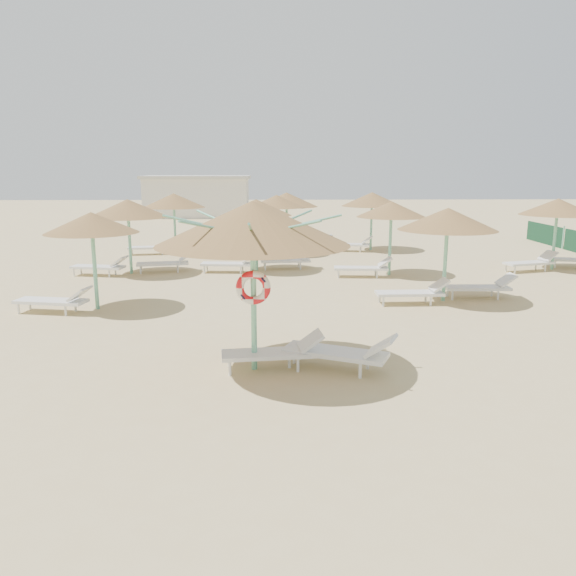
{
  "coord_description": "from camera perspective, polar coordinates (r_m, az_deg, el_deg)",
  "views": [
    {
      "loc": [
        -0.02,
        -10.47,
        3.8
      ],
      "look_at": [
        0.31,
        1.25,
        1.3
      ],
      "focal_mm": 35.0,
      "sensor_mm": 36.0,
      "label": 1
    }
  ],
  "objects": [
    {
      "name": "palapa_field",
      "position": [
        21.58,
        3.04,
        8.05
      ],
      "size": [
        20.29,
        13.89,
        2.72
      ],
      "color": "#6FC09E",
      "rests_on": "ground"
    },
    {
      "name": "main_palapa",
      "position": [
        10.36,
        -3.61,
        6.55
      ],
      "size": [
        3.6,
        3.6,
        3.23
      ],
      "color": "#6FC09E",
      "rests_on": "ground"
    },
    {
      "name": "lounger_main_a",
      "position": [
        10.89,
        -1.24,
        -6.5
      ],
      "size": [
        2.01,
        0.8,
        0.71
      ],
      "rotation": [
        0.0,
        0.0,
        0.11
      ],
      "color": "white",
      "rests_on": "ground"
    },
    {
      "name": "ground",
      "position": [
        11.14,
        -1.41,
        -7.91
      ],
      "size": [
        120.0,
        120.0,
        0.0
      ],
      "primitive_type": "plane",
      "color": "tan",
      "rests_on": "ground"
    },
    {
      "name": "lounger_main_b",
      "position": [
        10.83,
        5.54,
        -6.47
      ],
      "size": [
        2.22,
        1.47,
        0.78
      ],
      "rotation": [
        0.0,
        0.0,
        -0.43
      ],
      "color": "white",
      "rests_on": "ground"
    },
    {
      "name": "service_hut",
      "position": [
        45.91,
        -9.18,
        9.2
      ],
      "size": [
        8.4,
        4.4,
        3.25
      ],
      "color": "silver",
      "rests_on": "ground"
    }
  ]
}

